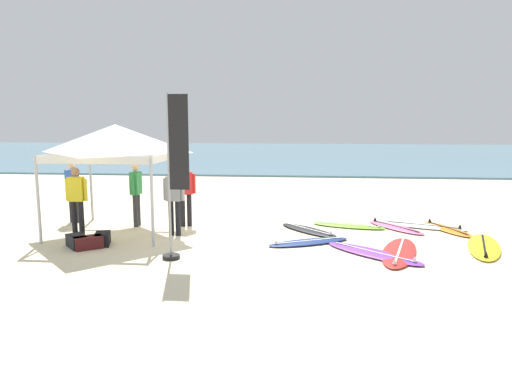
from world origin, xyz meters
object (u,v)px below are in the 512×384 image
(surfboard_lime, at_px, (349,226))
(surfboard_orange, at_px, (447,229))
(canopy_tent, at_px, (115,139))
(banner_flag, at_px, (175,183))
(surfboard_yellow, at_px, (484,247))
(person_green, at_px, (136,190))
(gear_bag_by_pole, at_px, (77,241))
(surfboard_black, at_px, (308,230))
(person_red, at_px, (186,190))
(gear_bag_near_tent, at_px, (103,239))
(person_grey, at_px, (174,196))
(surfboard_navy, at_px, (308,242))
(surfboard_purple, at_px, (373,253))
(person_yellow, at_px, (77,197))
(person_blue, at_px, (72,188))
(surfboard_red, at_px, (399,252))
(surfboard_white, at_px, (423,226))
(gear_bag_on_sand, at_px, (88,243))

(surfboard_lime, bearing_deg, surfboard_orange, -3.43)
(canopy_tent, relative_size, banner_flag, 0.83)
(surfboard_lime, bearing_deg, surfboard_yellow, -33.41)
(person_green, bearing_deg, gear_bag_by_pole, -104.68)
(surfboard_black, xyz_separation_m, person_red, (-3.31, 0.31, 0.95))
(surfboard_orange, height_order, gear_bag_near_tent, gear_bag_near_tent)
(person_green, distance_m, gear_bag_near_tent, 2.16)
(person_grey, distance_m, person_red, 1.07)
(surfboard_orange, relative_size, person_green, 1.09)
(surfboard_orange, bearing_deg, surfboard_black, -172.49)
(surfboard_navy, relative_size, gear_bag_near_tent, 3.43)
(person_grey, bearing_deg, surfboard_purple, -14.99)
(person_yellow, height_order, person_blue, same)
(surfboard_yellow, distance_m, surfboard_purple, 2.67)
(surfboard_purple, height_order, person_yellow, person_yellow)
(gear_bag_near_tent, bearing_deg, person_red, 55.80)
(surfboard_navy, bearing_deg, surfboard_purple, -30.40)
(surfboard_yellow, height_order, gear_bag_near_tent, gear_bag_near_tent)
(canopy_tent, relative_size, surfboard_lime, 1.39)
(surfboard_purple, relative_size, gear_bag_near_tent, 3.60)
(surfboard_red, xyz_separation_m, person_red, (-5.23, 2.18, 0.95))
(surfboard_black, relative_size, person_blue, 1.04)
(surfboard_black, distance_m, surfboard_navy, 1.21)
(surfboard_black, xyz_separation_m, gear_bag_near_tent, (-4.74, -1.80, 0.10))
(surfboard_red, distance_m, person_yellow, 7.72)
(surfboard_red, xyz_separation_m, person_green, (-6.56, 2.05, 0.95))
(surfboard_lime, xyz_separation_m, person_grey, (-4.42, -1.39, 0.95))
(surfboard_white, relative_size, banner_flag, 0.67)
(person_yellow, height_order, person_grey, same)
(person_green, bearing_deg, person_yellow, -130.66)
(surfboard_black, xyz_separation_m, person_yellow, (-5.70, -1.05, 0.95))
(person_red, distance_m, person_blue, 3.27)
(person_grey, bearing_deg, person_yellow, -173.03)
(surfboard_white, bearing_deg, surfboard_navy, -147.30)
(surfboard_yellow, height_order, surfboard_black, same)
(canopy_tent, relative_size, surfboard_orange, 1.51)
(surfboard_navy, relative_size, gear_bag_by_pole, 3.43)
(surfboard_orange, height_order, gear_bag_by_pole, gear_bag_by_pole)
(person_grey, xyz_separation_m, gear_bag_on_sand, (-1.58, -1.40, -0.85))
(surfboard_red, xyz_separation_m, surfboard_purple, (-0.57, -0.15, 0.00))
(surfboard_black, height_order, surfboard_purple, same)
(surfboard_purple, bearing_deg, surfboard_navy, 149.60)
(surfboard_lime, distance_m, gear_bag_by_pole, 6.88)
(surfboard_navy, bearing_deg, surfboard_orange, 24.94)
(surfboard_white, xyz_separation_m, person_yellow, (-8.78, -1.83, 0.95))
(person_grey, bearing_deg, surfboard_lime, 17.41)
(surfboard_black, relative_size, person_grey, 1.04)
(person_grey, bearing_deg, surfboard_red, -11.93)
(person_green, bearing_deg, canopy_tent, -108.55)
(surfboard_black, xyz_separation_m, surfboard_navy, (-0.02, -1.21, -0.00))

